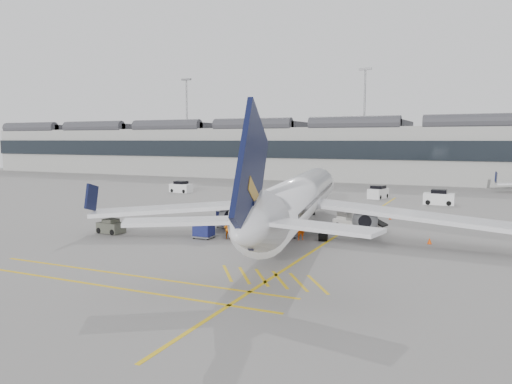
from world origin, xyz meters
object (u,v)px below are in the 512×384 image
at_px(baggage_cart_a, 286,226).
at_px(ramp_agent_b, 228,228).
at_px(pushback_tug, 111,227).
at_px(ramp_agent_a, 301,229).
at_px(airliner_main, 297,200).
at_px(belt_loader, 355,222).

relative_size(baggage_cart_a, ramp_agent_b, 1.19).
distance_m(ramp_agent_b, pushback_tug, 11.11).
xyz_separation_m(ramp_agent_a, pushback_tug, (-16.76, -4.31, -0.39)).
relative_size(ramp_agent_b, pushback_tug, 0.71).
bearing_deg(pushback_tug, airliner_main, 26.90).
xyz_separation_m(belt_loader, ramp_agent_a, (-2.82, -7.64, 0.36)).
bearing_deg(baggage_cart_a, airliner_main, 43.48).
bearing_deg(ramp_agent_b, baggage_cart_a, -144.35).
bearing_deg(airliner_main, belt_loader, 46.10).
relative_size(airliner_main, ramp_agent_a, 20.52).
bearing_deg(ramp_agent_b, pushback_tug, 15.69).
distance_m(airliner_main, baggage_cart_a, 2.50).
bearing_deg(pushback_tug, baggage_cart_a, 23.94).
bearing_deg(baggage_cart_a, ramp_agent_b, -168.84).
bearing_deg(ramp_agent_b, airliner_main, -138.32).
height_order(belt_loader, pushback_tug, belt_loader).
bearing_deg(belt_loader, pushback_tug, -134.29).
bearing_deg(ramp_agent_a, pushback_tug, 153.29).
height_order(airliner_main, belt_loader, airliner_main).
distance_m(baggage_cart_a, ramp_agent_a, 1.67).
bearing_deg(ramp_agent_a, belt_loader, 28.60).
xyz_separation_m(belt_loader, baggage_cart_a, (-4.38, -7.04, 0.36)).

